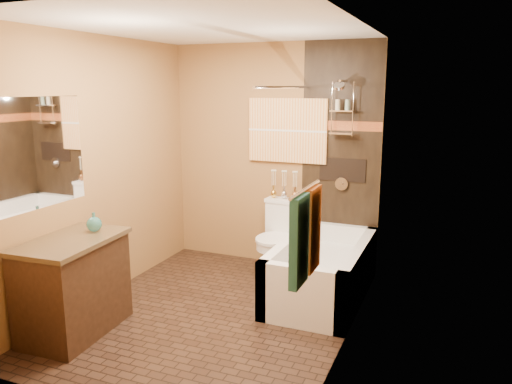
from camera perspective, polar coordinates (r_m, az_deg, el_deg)
The scene contains 23 objects.
floor at distance 4.69m, azimuth -4.77°, elevation -13.68°, with size 3.00×3.00×0.00m, color black.
wall_left at distance 4.96m, azimuth -17.47°, elevation 2.41°, with size 0.02×3.00×2.50m, color olive.
wall_right at distance 3.90m, azimuth 10.79°, elevation 0.25°, with size 0.02×3.00×2.50m, color olive.
wall_back at distance 5.65m, azimuth 1.97°, elevation 4.08°, with size 2.40×0.02×2.50m, color olive.
wall_front at distance 3.08m, azimuth -18.04°, elevation -3.28°, with size 2.40×0.02×2.50m, color olive.
ceiling at distance 4.25m, azimuth -5.39°, elevation 18.31°, with size 3.00×3.00×0.00m, color silver.
alcove_tile_back at distance 5.42m, azimuth 9.64°, elevation 3.58°, with size 0.85×0.01×2.50m, color black.
alcove_tile_right at distance 4.63m, azimuth 12.56°, elevation 2.02°, with size 0.01×1.50×2.50m, color black.
mosaic_band_back at distance 5.37m, azimuth 9.75°, elevation 7.47°, with size 0.85×0.01×0.10m, color maroon.
mosaic_band_right at distance 4.58m, azimuth 12.65°, elevation 6.59°, with size 0.01×1.50×0.10m, color maroon.
alcove_niche at distance 5.43m, azimuth 9.84°, elevation 2.51°, with size 0.50×0.01×0.25m, color black.
shower_fixtures at distance 5.26m, azimuth 9.79°, elevation 7.88°, with size 0.24×0.33×1.16m.
curtain_rod at distance 4.76m, azimuth 3.41°, elevation 11.88°, with size 0.03×0.03×1.55m, color silver.
towel_bar at distance 2.87m, azimuth 5.64°, elevation 0.28°, with size 0.02×0.02×0.55m, color silver.
towel_teal at distance 2.82m, azimuth 4.95°, elevation -5.62°, with size 0.05×0.22×0.52m, color #1F5B67.
towel_rust at distance 3.06m, azimuth 6.43°, elevation -4.23°, with size 0.05×0.22×0.52m, color #95531B.
sunset_painting at distance 5.54m, azimuth 3.61°, elevation 7.03°, with size 0.90×0.04×0.70m, color orange.
vanity_mirror at distance 4.38m, azimuth -23.72°, elevation 4.05°, with size 0.01×1.00×0.90m, color white.
bathtub at distance 4.98m, azimuth 7.56°, elevation -9.39°, with size 0.80×1.50×0.55m.
toilet at distance 5.51m, azimuth 2.56°, elevation -5.16°, with size 0.42×0.61×0.80m.
vanity at distance 4.47m, azimuth -20.14°, elevation -10.01°, with size 0.62×0.96×0.82m.
teal_bottle at distance 4.46m, azimuth -18.03°, elevation -3.29°, with size 0.13×0.13×0.20m, color #287972, non-canonical shape.
bud_vases at distance 5.54m, azimuth 3.24°, elevation 0.93°, with size 0.32×0.07×0.31m.
Camera 1 is at (1.96, -3.74, 2.03)m, focal length 35.00 mm.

